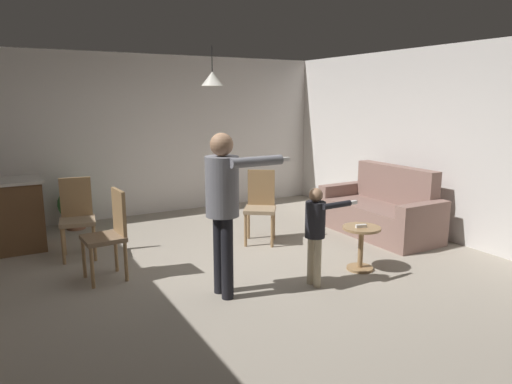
# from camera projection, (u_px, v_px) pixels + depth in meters

# --- Properties ---
(ground) EXTENTS (7.68, 7.68, 0.00)m
(ground) POSITION_uv_depth(u_px,v_px,m) (235.00, 270.00, 5.44)
(ground) COLOR #9E9384
(wall_back) EXTENTS (6.40, 0.10, 2.70)m
(wall_back) POSITION_uv_depth(u_px,v_px,m) (150.00, 136.00, 7.91)
(wall_back) COLOR silver
(wall_back) RESTS_ON ground
(wall_right) EXTENTS (0.10, 6.40, 2.70)m
(wall_right) POSITION_uv_depth(u_px,v_px,m) (432.00, 143.00, 6.70)
(wall_right) COLOR silver
(wall_right) RESTS_ON ground
(couch_floral) EXTENTS (0.86, 1.81, 1.00)m
(couch_floral) POSITION_uv_depth(u_px,v_px,m) (381.00, 212.00, 6.84)
(couch_floral) COLOR #8C6B60
(couch_floral) RESTS_ON ground
(side_table_by_couch) EXTENTS (0.44, 0.44, 0.52)m
(side_table_by_couch) POSITION_uv_depth(u_px,v_px,m) (361.00, 243.00, 5.40)
(side_table_by_couch) COLOR #99754C
(side_table_by_couch) RESTS_ON ground
(person_adult) EXTENTS (0.83, 0.48, 1.66)m
(person_adult) POSITION_uv_depth(u_px,v_px,m) (224.00, 197.00, 4.55)
(person_adult) COLOR black
(person_adult) RESTS_ON ground
(person_child) EXTENTS (0.57, 0.31, 1.07)m
(person_child) POSITION_uv_depth(u_px,v_px,m) (316.00, 226.00, 4.88)
(person_child) COLOR tan
(person_child) RESTS_ON ground
(dining_chair_by_counter) EXTENTS (0.58, 0.58, 1.00)m
(dining_chair_by_counter) POSITION_uv_depth(u_px,v_px,m) (260.00, 203.00, 6.43)
(dining_chair_by_counter) COLOR #99754C
(dining_chair_by_counter) RESTS_ON ground
(dining_chair_near_wall) EXTENTS (0.45, 0.45, 1.00)m
(dining_chair_near_wall) POSITION_uv_depth(u_px,v_px,m) (110.00, 231.00, 5.10)
(dining_chair_near_wall) COLOR #99754C
(dining_chair_near_wall) RESTS_ON ground
(dining_chair_centre_back) EXTENTS (0.48, 0.48, 1.00)m
(dining_chair_centre_back) POSITION_uv_depth(u_px,v_px,m) (77.00, 215.00, 5.82)
(dining_chair_centre_back) COLOR #99754C
(dining_chair_centre_back) RESTS_ON ground
(potted_plant_corner) EXTENTS (0.49, 0.49, 0.74)m
(potted_plant_corner) POSITION_uv_depth(u_px,v_px,m) (74.00, 203.00, 7.08)
(potted_plant_corner) COLOR brown
(potted_plant_corner) RESTS_ON ground
(spare_remote_on_table) EXTENTS (0.13, 0.07, 0.04)m
(spare_remote_on_table) POSITION_uv_depth(u_px,v_px,m) (361.00, 226.00, 5.32)
(spare_remote_on_table) COLOR white
(spare_remote_on_table) RESTS_ON side_table_by_couch
(ceiling_light_pendant) EXTENTS (0.32, 0.32, 0.55)m
(ceiling_light_pendant) POSITION_uv_depth(u_px,v_px,m) (212.00, 79.00, 6.55)
(ceiling_light_pendant) COLOR silver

